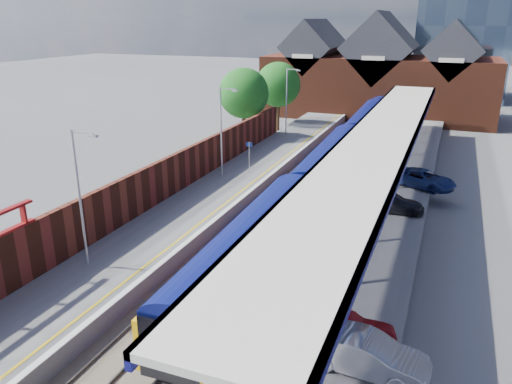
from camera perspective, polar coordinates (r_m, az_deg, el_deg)
ground at (r=44.96m, az=8.08°, el=2.45°), size 240.00×240.00×0.00m
ballast_bed at (r=35.79m, az=4.24°, el=-1.79°), size 6.00×76.00×0.06m
rails at (r=35.76m, az=4.24°, el=-1.66°), size 4.51×76.00×0.14m
left_platform at (r=37.51m, az=-3.78°, el=-0.01°), size 5.00×76.00×1.00m
right_platform at (r=34.47m, az=13.82°, el=-2.33°), size 6.00×76.00×1.00m
coping_left at (r=36.44m, az=-0.45°, el=0.32°), size 0.30×76.00×0.05m
coping_right at (r=34.71m, az=9.24°, el=-0.92°), size 0.30×76.00×0.05m
yellow_line at (r=36.66m, az=-1.32°, el=0.40°), size 0.14×76.00×0.01m
train at (r=47.32m, az=10.94°, el=5.80°), size 3.22×65.96×3.45m
canopy at (r=35.01m, az=14.07°, el=6.14°), size 4.50×52.00×4.48m
lamp_post_b at (r=25.38m, az=-19.34°, el=0.08°), size 1.48×0.18×7.00m
lamp_post_c at (r=38.40m, az=-3.83°, el=7.41°), size 1.48×0.18×7.00m
lamp_post_d at (r=53.08m, az=3.65°, el=10.71°), size 1.48×0.18×7.00m
platform_sign at (r=40.18m, az=-0.77°, el=4.61°), size 0.55×0.08×2.50m
brick_wall at (r=32.82m, az=-12.78°, el=0.29°), size 0.35×50.00×3.86m
station_building at (r=71.02m, az=13.84°, el=12.75°), size 30.00×12.12×13.78m
tree_near at (r=52.45m, az=-1.29°, el=11.04°), size 5.20×5.20×8.10m
tree_far at (r=59.52m, az=2.67°, el=12.01°), size 5.20×5.20×8.10m
parked_car_red at (r=19.94m, az=9.59°, el=-14.98°), size 4.44×2.21×1.45m
parked_car_silver at (r=18.79m, az=12.51°, el=-17.65°), size 4.46×1.86×1.43m
parked_car_dark at (r=33.36m, az=15.20°, el=-1.16°), size 4.24×1.95×1.20m
parked_car_blue at (r=38.77m, az=18.58°, el=1.44°), size 5.20×3.95×1.31m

